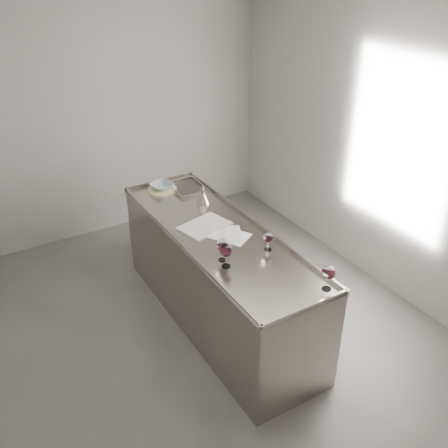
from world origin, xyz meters
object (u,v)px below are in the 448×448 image
wine_glass_right (328,273)px  wine_glass_middle (223,246)px  counter (218,278)px  wine_funnel (203,198)px  wine_glass_left (226,251)px  wine_glass_small (268,238)px  notebook (205,226)px  ceramic_bowl (162,186)px

wine_glass_right → wine_glass_middle: bearing=122.7°
counter → wine_glass_right: size_ratio=12.43×
counter → wine_funnel: wine_funnel is taller
wine_glass_left → wine_glass_right: (0.47, -0.61, -0.00)m
wine_glass_small → wine_glass_middle: bearing=171.6°
counter → wine_glass_small: bearing=-63.9°
wine_glass_right → wine_funnel: bearing=94.3°
notebook → ceramic_bowl: 0.85m
wine_glass_middle → notebook: (0.13, 0.54, -0.13)m
counter → wine_glass_small: wine_glass_small is taller
wine_glass_small → ceramic_bowl: 1.47m
ceramic_bowl → notebook: bearing=-89.0°
wine_glass_right → wine_funnel: size_ratio=1.01×
wine_glass_middle → wine_glass_right: (0.45, -0.70, 0.00)m
wine_glass_small → wine_funnel: (-0.06, 0.98, -0.05)m
ceramic_bowl → wine_funnel: bearing=-65.9°
wine_glass_left → wine_glass_middle: 0.09m
counter → wine_glass_middle: 0.73m
wine_glass_left → wine_glass_middle: bearing=76.0°
ceramic_bowl → wine_funnel: (0.21, -0.47, 0.01)m
counter → notebook: size_ratio=5.09×
wine_glass_small → notebook: bearing=113.3°
wine_glass_small → wine_funnel: size_ratio=0.80×
counter → wine_glass_left: bearing=-113.0°
wine_glass_right → wine_glass_small: wine_glass_right is taller
wine_glass_right → notebook: (-0.32, 1.24, -0.13)m
wine_glass_left → wine_funnel: bearing=70.8°
wine_glass_left → wine_glass_small: size_ratio=1.28×
notebook → wine_glass_middle: bearing=-118.2°
wine_glass_middle → wine_funnel: bearing=70.3°
wine_glass_left → notebook: bearing=75.9°
wine_glass_small → notebook: size_ratio=0.33×
wine_glass_left → wine_funnel: (0.35, 1.01, -0.08)m
wine_glass_left → notebook: 0.66m
wine_glass_right → notebook: bearing=104.3°
counter → wine_glass_middle: (-0.18, -0.38, 0.60)m
wine_glass_left → wine_glass_small: bearing=4.1°
wine_glass_left → wine_glass_right: 0.78m
wine_glass_middle → wine_glass_right: 0.83m
wine_glass_middle → wine_glass_small: 0.40m
wine_glass_small → ceramic_bowl: wine_glass_small is taller
wine_glass_middle → wine_glass_small: size_ratio=1.21×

